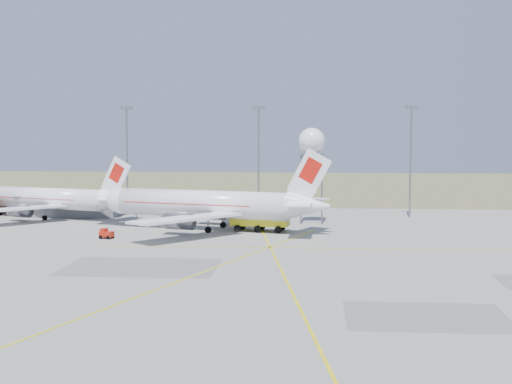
# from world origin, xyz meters

# --- Properties ---
(ground) EXTENTS (400.00, 400.00, 0.00)m
(ground) POSITION_xyz_m (0.00, 0.00, 0.00)
(ground) COLOR gray
(ground) RESTS_ON ground
(grass_strip) EXTENTS (400.00, 120.00, 0.03)m
(grass_strip) POSITION_xyz_m (0.00, 140.00, 0.01)
(grass_strip) COLOR olive
(grass_strip) RESTS_ON ground
(building_grey) EXTENTS (19.00, 10.00, 3.90)m
(building_grey) POSITION_xyz_m (-45.00, 64.00, 1.97)
(building_grey) COLOR slate
(building_grey) RESTS_ON ground
(mast_a) EXTENTS (2.20, 0.50, 20.50)m
(mast_a) POSITION_xyz_m (-35.00, 66.00, 12.07)
(mast_a) COLOR slate
(mast_a) RESTS_ON ground
(mast_b) EXTENTS (2.20, 0.50, 20.50)m
(mast_b) POSITION_xyz_m (-10.00, 66.00, 12.07)
(mast_b) COLOR slate
(mast_b) RESTS_ON ground
(mast_c) EXTENTS (2.20, 0.50, 20.50)m
(mast_c) POSITION_xyz_m (18.00, 66.00, 12.07)
(mast_c) COLOR slate
(mast_c) RESTS_ON ground
(airliner_main) EXTENTS (38.75, 36.83, 13.34)m
(airliner_main) POSITION_xyz_m (-16.86, 46.49, 4.09)
(airliner_main) COLOR white
(airliner_main) RESTS_ON ground
(airliner_far) EXTENTS (33.26, 31.42, 11.56)m
(airliner_far) POSITION_xyz_m (-48.05, 59.34, 3.54)
(airliner_far) COLOR white
(airliner_far) RESTS_ON ground
(radar_tower) EXTENTS (4.55, 4.55, 16.46)m
(radar_tower) POSITION_xyz_m (-0.10, 56.26, 9.24)
(radar_tower) COLOR slate
(radar_tower) RESTS_ON ground
(fire_truck) EXTENTS (9.54, 4.72, 3.68)m
(fire_truck) POSITION_xyz_m (-7.97, 45.64, 1.77)
(fire_truck) COLOR yellow
(fire_truck) RESTS_ON ground
(baggage_tug) EXTENTS (2.21, 1.96, 1.52)m
(baggage_tug) POSITION_xyz_m (-30.41, 36.19, 0.58)
(baggage_tug) COLOR red
(baggage_tug) RESTS_ON ground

